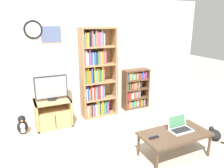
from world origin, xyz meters
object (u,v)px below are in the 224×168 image
(tv_stand, at_px, (53,113))
(cat, at_px, (214,134))
(laptop, at_px, (179,127))
(remote_near_laptop, at_px, (154,137))
(penguin_figurine, at_px, (22,126))
(bookshelf_tall, at_px, (96,75))
(bookshelf_short, at_px, (135,89))
(television, at_px, (51,88))
(coffee_table, at_px, (175,135))

(tv_stand, xyz_separation_m, cat, (2.56, -1.82, -0.18))
(laptop, distance_m, remote_near_laptop, 0.53)
(penguin_figurine, bearing_deg, bookshelf_tall, 7.56)
(bookshelf_short, relative_size, remote_near_laptop, 6.12)
(bookshelf_tall, height_order, bookshelf_short, bookshelf_tall)
(bookshelf_tall, distance_m, bookshelf_short, 1.13)
(television, relative_size, cat, 1.44)
(laptop, xyz_separation_m, penguin_figurine, (-2.29, 1.76, -0.30))
(coffee_table, xyz_separation_m, remote_near_laptop, (-0.40, 0.01, 0.05))
(cat, bearing_deg, penguin_figurine, 151.13)
(bookshelf_short, distance_m, laptop, 2.04)
(tv_stand, height_order, bookshelf_short, bookshelf_short)
(laptop, bearing_deg, bookshelf_tall, 107.92)
(bookshelf_tall, distance_m, cat, 2.63)
(laptop, height_order, cat, laptop)
(tv_stand, relative_size, bookshelf_tall, 0.35)
(tv_stand, bearing_deg, coffee_table, -50.87)
(tv_stand, xyz_separation_m, coffee_table, (1.55, -1.90, 0.08))
(tv_stand, bearing_deg, remote_near_laptop, -58.66)
(coffee_table, relative_size, cat, 2.47)
(television, bearing_deg, bookshelf_short, 4.18)
(tv_stand, relative_size, remote_near_laptop, 4.37)
(bookshelf_tall, height_order, remote_near_laptop, bookshelf_tall)
(coffee_table, xyz_separation_m, laptop, (0.13, 0.05, 0.10))
(tv_stand, bearing_deg, bookshelf_short, 4.39)
(bookshelf_tall, relative_size, cat, 4.46)
(remote_near_laptop, bearing_deg, coffee_table, 87.79)
(bookshelf_short, bearing_deg, penguin_figurine, -174.72)
(television, distance_m, bookshelf_short, 2.07)
(remote_near_laptop, bearing_deg, laptop, 93.31)
(bookshelf_short, xyz_separation_m, laptop, (-0.36, -2.01, -0.01))
(tv_stand, height_order, bookshelf_tall, bookshelf_tall)
(tv_stand, relative_size, bookshelf_short, 0.71)
(cat, bearing_deg, bookshelf_short, 104.66)
(bookshelf_short, relative_size, laptop, 2.63)
(tv_stand, xyz_separation_m, remote_near_laptop, (1.15, -1.89, 0.13))
(coffee_table, distance_m, cat, 1.05)
(television, bearing_deg, tv_stand, -94.67)
(tv_stand, height_order, cat, tv_stand)
(tv_stand, distance_m, bookshelf_short, 2.05)
(bookshelf_short, xyz_separation_m, coffee_table, (-0.49, -2.06, -0.11))
(television, xyz_separation_m, penguin_figurine, (-0.61, -0.10, -0.65))
(coffee_table, bearing_deg, television, 129.01)
(bookshelf_short, height_order, laptop, bookshelf_short)
(coffee_table, height_order, laptop, laptop)
(bookshelf_tall, xyz_separation_m, penguin_figurine, (-1.61, -0.21, -0.79))
(cat, relative_size, penguin_figurine, 1.19)
(coffee_table, bearing_deg, bookshelf_tall, 105.03)
(laptop, bearing_deg, remote_near_laptop, -176.81)
(cat, bearing_deg, remote_near_laptop, -177.30)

